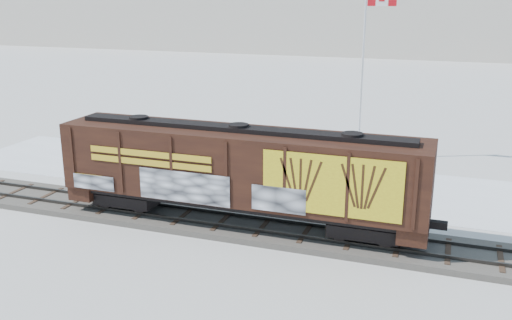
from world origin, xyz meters
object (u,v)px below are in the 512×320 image
at_px(flagpole, 363,99).
at_px(car_dark, 370,176).
at_px(hopper_railcar, 239,169).
at_px(car_white, 203,161).
at_px(car_silver, 101,156).

xyz_separation_m(flagpole, car_dark, (1.48, -5.66, -3.34)).
relative_size(hopper_railcar, car_white, 3.81).
bearing_deg(flagpole, car_white, -143.17).
bearing_deg(car_dark, car_white, 106.14).
bearing_deg(car_white, hopper_railcar, -121.99).
bearing_deg(car_dark, flagpole, 27.10).
bearing_deg(car_dark, car_silver, 108.84).
bearing_deg(car_white, flagpole, -30.64).
xyz_separation_m(flagpole, car_white, (-8.41, -6.30, -3.24)).
bearing_deg(flagpole, hopper_railcar, -103.61).
bearing_deg(car_white, car_silver, 123.05).
bearing_deg(car_silver, car_white, -81.76).
bearing_deg(car_silver, flagpole, -65.46).
relative_size(hopper_railcar, flagpole, 1.53).
distance_m(flagpole, car_white, 11.00).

